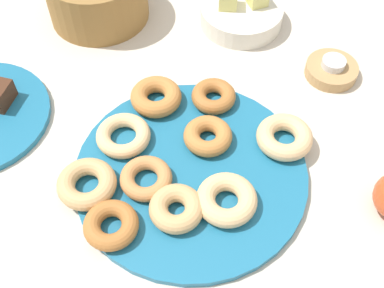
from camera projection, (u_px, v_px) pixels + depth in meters
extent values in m
plane|color=beige|center=(191.00, 175.00, 0.78)|extent=(2.40, 2.40, 0.00)
cylinder|color=#1E6B93|center=(191.00, 172.00, 0.78)|extent=(0.38, 0.38, 0.01)
torus|color=#EABC84|center=(123.00, 136.00, 0.80)|extent=(0.12, 0.12, 0.02)
torus|color=#C6844C|center=(146.00, 178.00, 0.75)|extent=(0.09, 0.09, 0.02)
torus|color=#EABC84|center=(284.00, 137.00, 0.80)|extent=(0.12, 0.12, 0.03)
torus|color=#BC7A3D|center=(208.00, 136.00, 0.80)|extent=(0.09, 0.09, 0.03)
torus|color=#EABC84|center=(227.00, 200.00, 0.73)|extent=(0.09, 0.09, 0.03)
torus|color=#AD6B33|center=(214.00, 96.00, 0.85)|extent=(0.10, 0.10, 0.03)
torus|color=tan|center=(87.00, 184.00, 0.74)|extent=(0.13, 0.13, 0.03)
torus|color=tan|center=(176.00, 208.00, 0.72)|extent=(0.10, 0.10, 0.03)
torus|color=#AD6B33|center=(111.00, 225.00, 0.70)|extent=(0.11, 0.11, 0.03)
torus|color=#BC7A3D|center=(156.00, 97.00, 0.85)|extent=(0.11, 0.11, 0.03)
cylinder|color=tan|center=(331.00, 70.00, 0.91)|extent=(0.10, 0.10, 0.02)
cylinder|color=silver|center=(334.00, 63.00, 0.89)|extent=(0.04, 0.04, 0.01)
cylinder|color=silver|center=(241.00, 15.00, 0.99)|extent=(0.17, 0.17, 0.04)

